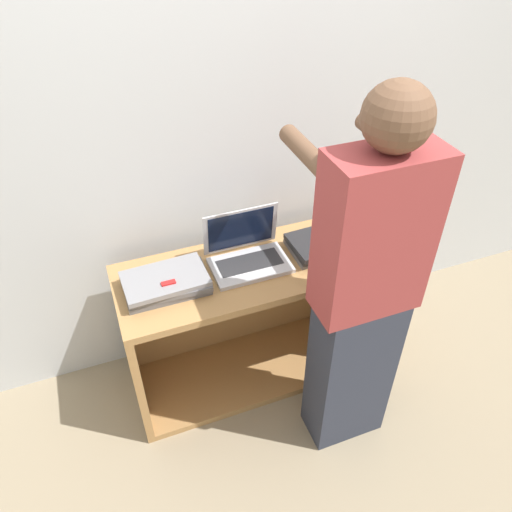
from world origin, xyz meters
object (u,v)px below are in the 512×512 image
Objects in this scene: laptop_stack_right at (327,243)px; laptop_open at (247,253)px; laptop_stack_left at (166,282)px; person at (363,295)px.

laptop_open is at bearing 173.71° from laptop_stack_right.
person reaches higher than laptop_stack_left.
laptop_open is 0.97× the size of laptop_stack_right.
person reaches higher than laptop_stack_right.
person is (0.68, -0.45, 0.09)m from laptop_stack_left.
laptop_stack_right is at bearing -6.29° from laptop_open.
laptop_open is 0.39m from laptop_stack_right.
laptop_open is at bearing 120.92° from person.
laptop_open reaches higher than laptop_stack_right.
laptop_open is 0.96× the size of laptop_stack_left.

